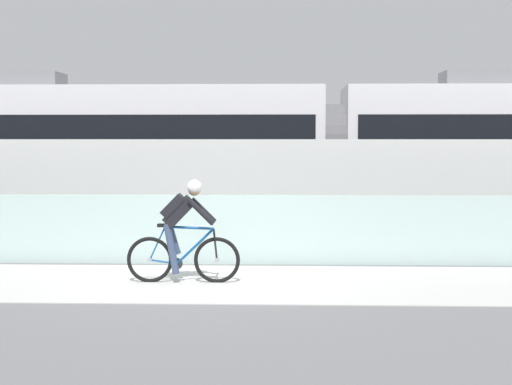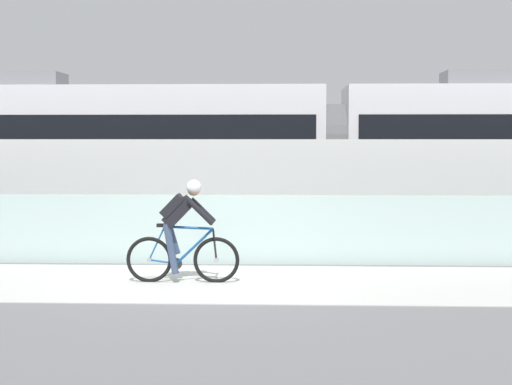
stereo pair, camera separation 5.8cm
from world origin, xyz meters
name	(u,v)px [view 1 (the left image)]	position (x,y,z in m)	size (l,w,h in m)	color
ground_plane	(203,283)	(0.00, 0.00, 0.00)	(200.00, 200.00, 0.00)	slate
bike_path_deck	(203,283)	(0.00, 0.00, 0.01)	(32.00, 3.20, 0.01)	beige
glass_parapet	(213,229)	(0.00, 1.85, 0.62)	(32.00, 0.05, 1.24)	#ADC6C1
concrete_barrier_wall	(221,195)	(0.00, 3.65, 1.11)	(32.00, 0.36, 2.22)	silver
tram_rail_near	(230,234)	(0.00, 6.13, 0.00)	(32.00, 0.08, 0.01)	#595654
tram_rail_far	(234,227)	(0.00, 7.57, 0.00)	(32.00, 0.08, 0.01)	#595654
tram	(332,153)	(2.41, 6.85, 1.89)	(22.56, 2.54, 3.81)	silver
cyclist_on_bike	(183,232)	(-0.31, 0.00, 0.80)	(1.77, 0.58, 1.61)	black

